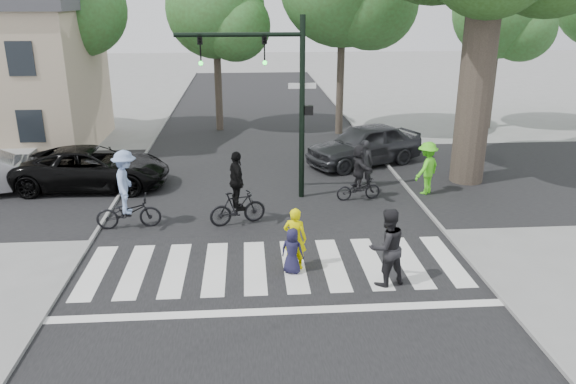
% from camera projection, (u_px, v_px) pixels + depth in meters
% --- Properties ---
extents(ground, '(120.00, 120.00, 0.00)m').
position_uv_depth(ground, '(277.00, 285.00, 13.39)').
color(ground, gray).
rests_on(ground, ground).
extents(road_stem, '(10.00, 70.00, 0.01)m').
position_uv_depth(road_stem, '(268.00, 210.00, 18.10)').
color(road_stem, black).
rests_on(road_stem, ground).
extents(road_cross, '(70.00, 10.00, 0.01)m').
position_uv_depth(road_cross, '(265.00, 181.00, 20.92)').
color(road_cross, black).
rests_on(road_cross, ground).
extents(curb_left, '(0.10, 70.00, 0.10)m').
position_uv_depth(curb_left, '(108.00, 213.00, 17.73)').
color(curb_left, gray).
rests_on(curb_left, ground).
extents(curb_right, '(0.10, 70.00, 0.10)m').
position_uv_depth(curb_right, '(421.00, 205.00, 18.44)').
color(curb_right, gray).
rests_on(curb_right, ground).
extents(crosswalk, '(10.00, 3.85, 0.01)m').
position_uv_depth(crosswalk, '(275.00, 272.00, 14.01)').
color(crosswalk, silver).
rests_on(crosswalk, ground).
extents(traffic_signal, '(4.45, 0.29, 6.00)m').
position_uv_depth(traffic_signal, '(276.00, 83.00, 17.97)').
color(traffic_signal, black).
rests_on(traffic_signal, ground).
extents(bg_tree_2, '(5.04, 4.80, 8.40)m').
position_uv_depth(bg_tree_2, '(220.00, 13.00, 27.02)').
color(bg_tree_2, brown).
rests_on(bg_tree_2, ground).
extents(bg_tree_4, '(4.83, 4.60, 8.15)m').
position_uv_depth(bg_tree_4, '(506.00, 16.00, 27.59)').
color(bg_tree_4, brown).
rests_on(bg_tree_4, ground).
extents(pedestrian_woman, '(0.68, 0.56, 1.61)m').
position_uv_depth(pedestrian_woman, '(295.00, 239.00, 13.98)').
color(pedestrian_woman, '#EEE600').
rests_on(pedestrian_woman, ground).
extents(pedestrian_child, '(0.67, 0.57, 1.18)m').
position_uv_depth(pedestrian_child, '(292.00, 251.00, 13.81)').
color(pedestrian_child, '#1D1B3A').
rests_on(pedestrian_child, ground).
extents(pedestrian_adult, '(1.11, 0.99, 1.91)m').
position_uv_depth(pedestrian_adult, '(387.00, 247.00, 13.15)').
color(pedestrian_adult, black).
rests_on(pedestrian_adult, ground).
extents(cyclist_left, '(1.93, 1.28, 2.37)m').
position_uv_depth(cyclist_left, '(127.00, 195.00, 16.38)').
color(cyclist_left, black).
rests_on(cyclist_left, ground).
extents(cyclist_mid, '(1.80, 1.14, 2.27)m').
position_uv_depth(cyclist_mid, '(237.00, 195.00, 16.69)').
color(cyclist_mid, black).
rests_on(cyclist_mid, ground).
extents(cyclist_right, '(1.58, 1.47, 1.93)m').
position_uv_depth(cyclist_right, '(359.00, 175.00, 18.76)').
color(cyclist_right, black).
rests_on(cyclist_right, ground).
extents(car_suv, '(5.43, 2.62, 1.49)m').
position_uv_depth(car_suv, '(92.00, 168.00, 19.99)').
color(car_suv, black).
rests_on(car_suv, ground).
extents(car_grey, '(5.28, 3.81, 1.67)m').
position_uv_depth(car_grey, '(364.00, 144.00, 22.81)').
color(car_grey, '#2D2E32').
rests_on(car_grey, ground).
extents(bystander_hivis, '(1.34, 1.30, 1.84)m').
position_uv_depth(bystander_hivis, '(427.00, 168.00, 19.35)').
color(bystander_hivis, '#57E722').
rests_on(bystander_hivis, ground).
extents(bystander_dark, '(0.72, 0.56, 1.77)m').
position_uv_depth(bystander_dark, '(364.00, 164.00, 19.97)').
color(bystander_dark, black).
rests_on(bystander_dark, ground).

